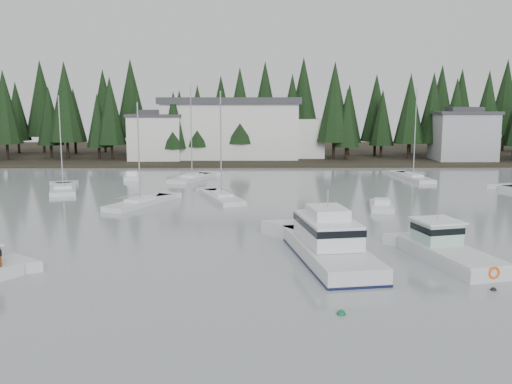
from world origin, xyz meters
TOP-DOWN VIEW (x-y plane):
  - ground at (0.00, 0.00)m, footprint 260.00×260.00m
  - far_shore_land at (0.00, 97.00)m, footprint 240.00×54.00m
  - conifer_treeline at (0.00, 86.00)m, footprint 200.00×22.00m
  - house_west at (-18.00, 79.00)m, footprint 9.54×7.42m
  - house_east_a at (36.00, 78.00)m, footprint 10.60×8.48m
  - harbor_inn at (-2.96, 82.34)m, footprint 29.50×11.50m
  - cabin_cruiser_center at (3.97, 15.83)m, footprint 5.77×13.11m
  - lobster_boat_teal at (11.89, 15.22)m, footprint 5.14×9.40m
  - sailboat_1 at (-23.93, 46.11)m, footprint 5.35×9.35m
  - sailboat_5 at (-9.39, 55.86)m, footprint 6.10×9.47m
  - sailboat_6 at (-12.83, 36.59)m, footprint 6.38×9.70m
  - sailboat_8 at (21.31, 56.43)m, footprint 3.44×10.54m
  - sailboat_9 at (-4.56, 39.99)m, footprint 5.65×10.16m
  - runabout_1 at (11.80, 34.06)m, footprint 3.12×5.72m
  - runabout_3 at (-17.93, 57.18)m, footprint 3.15×5.55m
  - mooring_buoy_green at (3.21, 5.48)m, footprint 0.48×0.48m
  - mooring_buoy_dark at (12.49, 9.12)m, footprint 0.35×0.35m

SIDE VIEW (x-z plane):
  - ground at x=0.00m, z-range 0.00..0.00m
  - far_shore_land at x=0.00m, z-range -0.50..0.50m
  - conifer_treeline at x=0.00m, z-range -10.00..10.00m
  - mooring_buoy_green at x=3.21m, z-range -0.24..0.24m
  - mooring_buoy_dark at x=12.49m, z-range -0.18..0.18m
  - sailboat_6 at x=-12.83m, z-range -5.51..5.62m
  - sailboat_1 at x=-23.93m, z-range -5.90..6.02m
  - sailboat_9 at x=-4.56m, z-range -6.11..6.24m
  - sailboat_8 at x=21.31m, z-range -6.44..6.58m
  - sailboat_5 at x=-9.39m, z-range -6.67..6.81m
  - runabout_3 at x=-17.93m, z-range -0.58..0.84m
  - runabout_1 at x=11.80m, z-range -0.58..0.84m
  - lobster_boat_teal at x=11.89m, z-range -1.89..3.07m
  - cabin_cruiser_center at x=3.97m, z-range -1.90..3.54m
  - house_west at x=-18.00m, z-range 0.28..9.03m
  - house_east_a at x=36.00m, z-range 0.28..9.53m
  - harbor_inn at x=-2.96m, z-range 0.33..11.23m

